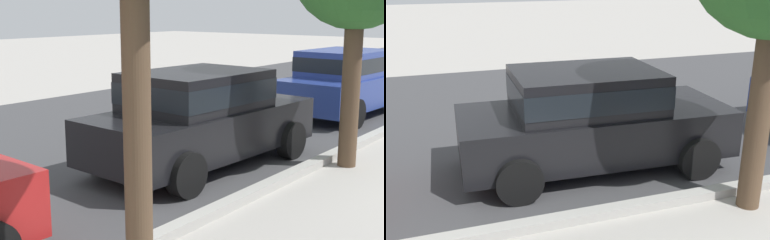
{
  "view_description": "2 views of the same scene",
  "coord_description": "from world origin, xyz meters",
  "views": [
    {
      "loc": [
        -7.61,
        -0.94,
        2.52
      ],
      "look_at": [
        -1.01,
        4.38,
        0.8
      ],
      "focal_mm": 51.6,
      "sensor_mm": 36.0,
      "label": 1
    },
    {
      "loc": [
        -3.16,
        -1.79,
        3.01
      ],
      "look_at": [
        -1.01,
        4.38,
        0.8
      ],
      "focal_mm": 42.6,
      "sensor_mm": 36.0,
      "label": 2
    }
  ],
  "objects": [
    {
      "name": "street_surface",
      "position": [
        0.0,
        7.5,
        0.0
      ],
      "size": [
        60.0,
        9.0,
        0.01
      ],
      "primitive_type": "cube",
      "color": "#424244",
      "rests_on": "ground"
    },
    {
      "name": "parked_car_black",
      "position": [
        -0.8,
        4.39,
        0.84
      ],
      "size": [
        4.17,
        2.06,
        1.56
      ],
      "color": "black",
      "rests_on": "ground"
    },
    {
      "name": "curb_stone",
      "position": [
        0.0,
        2.9,
        0.06
      ],
      "size": [
        60.0,
        0.2,
        0.12
      ],
      "primitive_type": "cube",
      "color": "#B2AFA8",
      "rests_on": "ground"
    }
  ]
}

